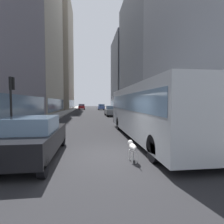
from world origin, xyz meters
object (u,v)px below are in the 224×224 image
Objects in this scene: dalmatian_dog at (132,147)px; pedestrian_in_coat at (156,115)px; transit_bus at (148,109)px; traffic_light_near at (11,97)px; car_grey_wagon at (111,111)px; pedestrian_with_handbag at (205,122)px; car_black_suv at (32,137)px; car_red_coupe at (82,107)px; car_blue_hatchback at (101,107)px.

dalmatian_dog is 0.57× the size of pedestrian_in_coat.
traffic_light_near is at bearing 177.87° from transit_bus.
pedestrian_in_coat is at bearing -78.65° from car_grey_wagon.
pedestrian_with_handbag is 0.50× the size of traffic_light_near.
dalmatian_dog is 0.57× the size of pedestrian_with_handbag.
car_black_suv is 47.70m from car_red_coupe.
car_black_suv is 1.00× the size of car_red_coupe.
pedestrian_in_coat is (2.51, 5.27, -0.77)m from transit_bus.
car_black_suv is at bearing -165.08° from pedestrian_with_handbag.
pedestrian_with_handbag is (3.08, -18.63, 0.19)m from car_grey_wagon.
pedestrian_with_handbag is (8.68, 2.31, 0.19)m from car_black_suv.
car_red_coupe and car_grey_wagon have the same top height.
car_grey_wagon is at bearing 101.35° from pedestrian_in_coat.
car_grey_wagon is (5.60, -26.76, -0.00)m from car_red_coupe.
traffic_light_near reaches higher than pedestrian_with_handbag.
car_red_coupe is 1.05× the size of car_grey_wagon.
traffic_light_near is (-7.70, -17.47, 1.61)m from car_grey_wagon.
car_grey_wagon is 21.79m from dalmatian_dog.
traffic_light_near is at bearing 121.14° from car_black_suv.
car_black_suv reaches higher than dalmatian_dog.
car_red_coupe reaches higher than dalmatian_dog.
transit_bus is at bearing -90.00° from car_blue_hatchback.
car_blue_hatchback is 35.47m from pedestrian_in_coat.
car_blue_hatchback is 4.81× the size of dalmatian_dog.
pedestrian_with_handbag is at bearing -79.17° from car_red_coupe.
car_black_suv and car_blue_hatchback have the same top height.
car_grey_wagon is at bearing 85.02° from dalmatian_dog.
car_red_coupe is 1.01× the size of car_blue_hatchback.
pedestrian_in_coat is (8.11, 8.46, 0.19)m from car_black_suv.
pedestrian_with_handbag reaches higher than car_black_suv.
car_blue_hatchback is 41.63m from pedestrian_with_handbag.
pedestrian_with_handbag is (4.98, 3.08, 0.50)m from dalmatian_dog.
traffic_light_near is at bearing -153.99° from pedestrian_in_coat.
car_red_coupe is 6.81m from car_blue_hatchback.
traffic_light_near is (-10.21, -4.98, 1.43)m from pedestrian_in_coat.
pedestrian_with_handbag reaches higher than dalmatian_dog.
pedestrian_with_handbag is (3.08, -41.52, 0.19)m from car_blue_hatchback.
car_black_suv is 1.38× the size of traffic_light_near.
car_black_suv is 44.19m from car_blue_hatchback.
car_blue_hatchback is at bearing 82.72° from car_black_suv.
car_red_coupe is at bearing 145.36° from car_blue_hatchback.
car_grey_wagon is 12.74m from pedestrian_in_coat.
car_black_suv is 4.37m from traffic_light_near.
pedestrian_with_handbag is at bearing -80.60° from car_grey_wagon.
pedestrian_in_coat reaches higher than car_blue_hatchback.
dalmatian_dog is 5.88m from pedestrian_with_handbag.
car_grey_wagon is at bearing 66.21° from traffic_light_near.
pedestrian_in_coat reaches higher than car_grey_wagon.
transit_bus is at bearing 29.66° from car_black_suv.
pedestrian_in_coat is (2.51, -35.38, 0.19)m from car_blue_hatchback.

